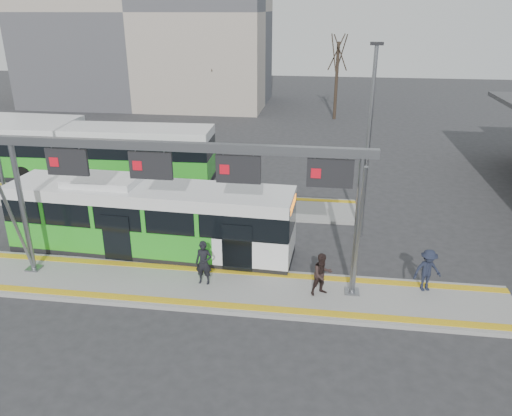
{
  "coord_description": "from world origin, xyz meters",
  "views": [
    {
      "loc": [
        4.27,
        -15.17,
        9.49
      ],
      "look_at": [
        1.71,
        3.0,
        2.05
      ],
      "focal_mm": 35.0,
      "sensor_mm": 36.0,
      "label": 1
    }
  ],
  "objects_px": {
    "hero_bus": "(150,220)",
    "passenger_b": "(322,274)",
    "passenger_c": "(427,270)",
    "passenger_a": "(204,263)",
    "gantry": "(184,173)"
  },
  "relations": [
    {
      "from": "hero_bus",
      "to": "passenger_b",
      "type": "xyz_separation_m",
      "value": [
        7.0,
        -2.56,
        -0.53
      ]
    },
    {
      "from": "passenger_c",
      "to": "passenger_a",
      "type": "bearing_deg",
      "value": 167.58
    },
    {
      "from": "gantry",
      "to": "passenger_c",
      "type": "bearing_deg",
      "value": 3.9
    },
    {
      "from": "hero_bus",
      "to": "passenger_b",
      "type": "height_order",
      "value": "hero_bus"
    },
    {
      "from": "hero_bus",
      "to": "passenger_a",
      "type": "height_order",
      "value": "hero_bus"
    },
    {
      "from": "gantry",
      "to": "passenger_a",
      "type": "height_order",
      "value": "gantry"
    },
    {
      "from": "passenger_a",
      "to": "passenger_b",
      "type": "relative_size",
      "value": 1.06
    },
    {
      "from": "hero_bus",
      "to": "passenger_b",
      "type": "distance_m",
      "value": 7.47
    },
    {
      "from": "hero_bus",
      "to": "passenger_a",
      "type": "distance_m",
      "value": 3.7
    },
    {
      "from": "gantry",
      "to": "hero_bus",
      "type": "height_order",
      "value": "gantry"
    },
    {
      "from": "hero_bus",
      "to": "passenger_c",
      "type": "height_order",
      "value": "hero_bus"
    },
    {
      "from": "passenger_a",
      "to": "passenger_c",
      "type": "bearing_deg",
      "value": 6.81
    },
    {
      "from": "passenger_c",
      "to": "hero_bus",
      "type": "bearing_deg",
      "value": 153.59
    },
    {
      "from": "passenger_b",
      "to": "passenger_c",
      "type": "bearing_deg",
      "value": -17.37
    },
    {
      "from": "gantry",
      "to": "passenger_a",
      "type": "bearing_deg",
      "value": -4.78
    }
  ]
}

